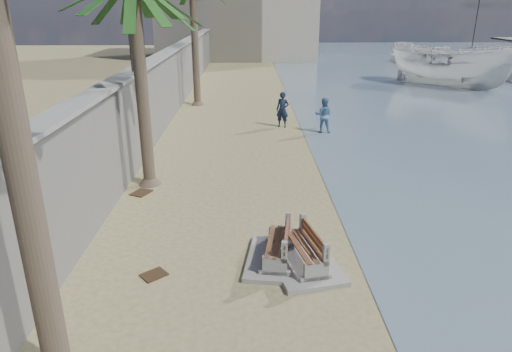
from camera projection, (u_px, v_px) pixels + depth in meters
name	position (u px, v px, depth m)	size (l,w,h in m)	color
seawall	(168.00, 86.00, 25.49)	(0.45, 70.00, 3.50)	gray
wall_cap	(166.00, 53.00, 24.86)	(0.80, 70.00, 0.12)	gray
bench_near	(304.00, 251.00, 11.00)	(1.95, 2.47, 0.92)	gray
bench_far	(277.00, 247.00, 11.21)	(1.74, 2.32, 0.89)	gray
person_a	(283.00, 107.00, 23.50)	(0.75, 0.51, 2.09)	#131E34
person_b	(324.00, 113.00, 22.52)	(0.93, 0.72, 1.94)	#4C719E
boat_cruiser	(452.00, 62.00, 35.25)	(3.82, 3.93, 4.49)	silver
yacht_near	(512.00, 72.00, 41.01)	(11.96, 3.35, 1.50)	silver
yacht_far	(418.00, 62.00, 48.40)	(8.48, 2.37, 1.50)	silver
sailboat_west	(471.00, 55.00, 55.34)	(7.26, 4.62, 10.19)	silver
debris_c	(141.00, 193.00, 15.45)	(0.67, 0.54, 0.03)	#382616
debris_d	(154.00, 275.00, 10.74)	(0.56, 0.45, 0.03)	#382616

